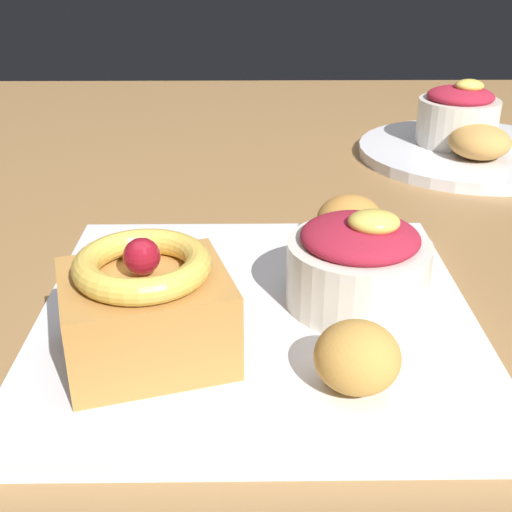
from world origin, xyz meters
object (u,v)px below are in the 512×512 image
object	(u,v)px
back_pastry	(480,142)
back_ramekin	(458,116)
front_plate	(256,317)
fritter_middle	(357,357)
berry_ramekin	(358,264)
fritter_front	(349,221)
cake_slice	(146,307)
back_plate	(468,152)

from	to	relation	value
back_pastry	back_ramekin	bearing A→B (deg)	99.35
front_plate	back_ramekin	distance (m)	0.43
front_plate	fritter_middle	distance (m)	0.10
berry_ramekin	fritter_front	distance (m)	0.09
cake_slice	back_pastry	xyz separation A→B (m)	(0.30, 0.36, -0.01)
fritter_front	back_plate	distance (m)	0.31
front_plate	back_ramekin	size ratio (longest dim) A/B	3.09
back_plate	back_ramekin	xyz separation A→B (m)	(-0.01, 0.02, 0.04)
back_ramekin	berry_ramekin	bearing A→B (deg)	-114.74
back_plate	berry_ramekin	bearing A→B (deg)	-117.36
cake_slice	back_plate	xyz separation A→B (m)	(0.30, 0.40, -0.04)
cake_slice	back_plate	distance (m)	0.50
fritter_middle	fritter_front	bearing A→B (deg)	83.50
cake_slice	back_pastry	size ratio (longest dim) A/B	1.69
fritter_middle	back_pastry	xyz separation A→B (m)	(0.19, 0.39, -0.00)
cake_slice	back_ramekin	world-z (taller)	same
front_plate	back_plate	bearing A→B (deg)	55.30
back_plate	front_plate	bearing A→B (deg)	-124.70
berry_ramekin	fritter_middle	distance (m)	0.09
berry_ramekin	back_plate	size ratio (longest dim) A/B	0.38
berry_ramekin	back_pastry	distance (m)	0.35
front_plate	fritter_front	distance (m)	0.12
fritter_front	cake_slice	bearing A→B (deg)	-132.47
front_plate	fritter_front	xyz separation A→B (m)	(0.07, 0.09, 0.03)
berry_ramekin	fritter_middle	size ratio (longest dim) A/B	1.96
front_plate	berry_ramekin	bearing A→B (deg)	6.64
berry_ramekin	cake_slice	bearing A→B (deg)	-154.94
cake_slice	back_plate	size ratio (longest dim) A/B	0.45
back_ramekin	back_pastry	world-z (taller)	back_ramekin
cake_slice	back_ramekin	bearing A→B (deg)	55.04
back_ramekin	back_pastry	bearing A→B (deg)	-80.65
back_plate	back_pastry	distance (m)	0.05
cake_slice	fritter_middle	xyz separation A→B (m)	(0.11, -0.03, -0.01)
front_plate	fritter_middle	xyz separation A→B (m)	(0.05, -0.08, 0.02)
fritter_front	back_ramekin	xyz separation A→B (m)	(0.16, 0.27, 0.01)
fritter_front	back_pastry	distance (m)	0.27
front_plate	back_pastry	distance (m)	0.39
fritter_front	back_plate	world-z (taller)	fritter_front
back_pastry	back_plate	bearing A→B (deg)	85.71
front_plate	fritter_middle	world-z (taller)	fritter_middle
fritter_front	fritter_middle	world-z (taller)	fritter_front
fritter_front	back_ramekin	world-z (taller)	back_ramekin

